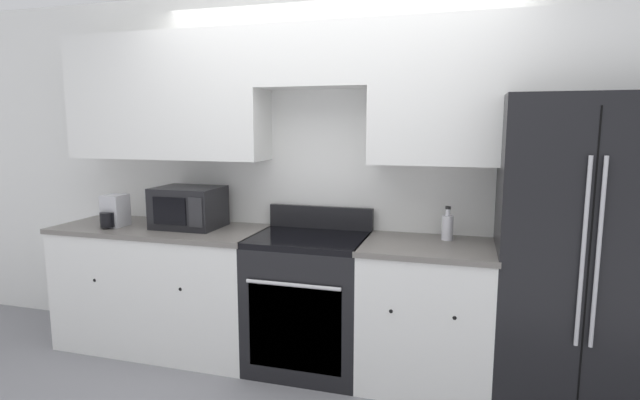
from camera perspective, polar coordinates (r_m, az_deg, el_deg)
The scene contains 9 objects.
ground_plane at distance 3.38m, azimuth -1.59°, elevation -20.79°, with size 12.00×12.00×0.00m, color gray.
wall_back at distance 3.49m, azimuth 1.28°, elevation 7.09°, with size 8.00×0.39×2.60m.
lower_cabinets_left at distance 3.95m, azimuth -17.48°, elevation -9.43°, with size 1.55×0.64×0.92m.
lower_cabinets_right at distance 3.34m, azimuth 12.01°, elevation -12.63°, with size 0.83×0.64×0.92m.
oven_range at distance 3.47m, azimuth -1.26°, elevation -11.50°, with size 0.76×0.65×1.08m.
refrigerator at distance 3.32m, azimuth 26.99°, elevation -5.30°, with size 0.88×0.79×1.82m.
microwave at distance 3.74m, azimuth -14.77°, elevation -0.80°, with size 0.46×0.37×0.29m.
bottle at distance 3.33m, azimuth 14.36°, elevation -2.97°, with size 0.07×0.07×0.22m.
paper_towel_holder at distance 3.95m, azimuth -22.47°, elevation -1.27°, with size 0.15×0.22×0.23m.
Camera 1 is at (0.91, -2.80, 1.66)m, focal length 28.00 mm.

